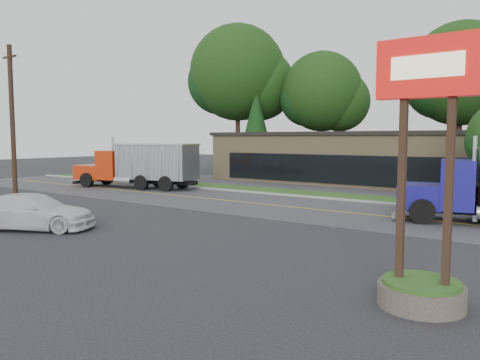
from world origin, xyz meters
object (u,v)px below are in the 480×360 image
Objects in this scene: dump_truck_red at (142,164)px; utility_pole at (12,119)px; bilo_sign at (424,218)px; rally_car at (33,212)px.

utility_pole is at bearing 44.72° from dump_truck_red.
bilo_sign is at bearing -11.89° from utility_pole.
rally_car is at bearing -25.54° from utility_pole.
rally_car is (-15.50, -0.21, -1.29)m from bilo_sign.
bilo_sign is 0.58× the size of dump_truck_red.
dump_truck_red is 2.02× the size of rally_car.
bilo_sign is 1.18× the size of rally_car.
utility_pole is 29.29m from bilo_sign.
utility_pole is 1.68× the size of bilo_sign.
utility_pole reaches higher than rally_car.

